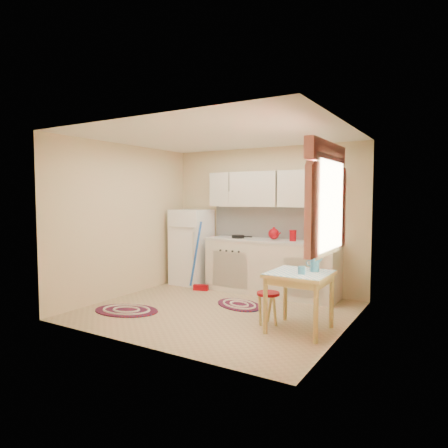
{
  "coord_description": "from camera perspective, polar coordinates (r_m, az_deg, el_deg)",
  "views": [
    {
      "loc": [
        2.99,
        -4.8,
        1.65
      ],
      "look_at": [
        -0.04,
        0.25,
        1.24
      ],
      "focal_mm": 32.0,
      "sensor_mm": 36.0,
      "label": 1
    }
  ],
  "objects": [
    {
      "name": "room_shell",
      "position": [
        5.79,
        1.61,
        3.46
      ],
      "size": [
        3.64,
        3.6,
        2.52
      ],
      "color": "tan",
      "rests_on": "ground"
    },
    {
      "name": "fridge",
      "position": [
        7.51,
        -4.65,
        -3.28
      ],
      "size": [
        0.65,
        0.6,
        1.4
      ],
      "primitive_type": "cube",
      "color": "white",
      "rests_on": "ground"
    },
    {
      "name": "broom",
      "position": [
        6.99,
        -3.35,
        -4.65
      ],
      "size": [
        0.3,
        0.2,
        1.2
      ],
      "primitive_type": null,
      "rotation": [
        0.0,
        0.0,
        0.31
      ],
      "color": "blue",
      "rests_on": "ground"
    },
    {
      "name": "base_cabinets",
      "position": [
        6.8,
        6.71,
        -6.28
      ],
      "size": [
        2.25,
        0.6,
        0.88
      ],
      "primitive_type": "cube",
      "color": "beige",
      "rests_on": "ground"
    },
    {
      "name": "countertop",
      "position": [
        6.74,
        6.74,
        -2.42
      ],
      "size": [
        2.27,
        0.62,
        0.04
      ],
      "primitive_type": "cube",
      "color": "beige",
      "rests_on": "base_cabinets"
    },
    {
      "name": "frying_pan",
      "position": [
        6.96,
        2.01,
        -1.82
      ],
      "size": [
        0.27,
        0.27,
        0.05
      ],
      "primitive_type": "cylinder",
      "rotation": [
        0.0,
        0.0,
        0.24
      ],
      "color": "black",
      "rests_on": "countertop"
    },
    {
      "name": "red_kettle",
      "position": [
        6.7,
        7.12,
        -1.41
      ],
      "size": [
        0.26,
        0.25,
        0.2
      ],
      "primitive_type": null,
      "rotation": [
        0.0,
        0.0,
        -0.39
      ],
      "color": "maroon",
      "rests_on": "countertop"
    },
    {
      "name": "red_canister",
      "position": [
        6.58,
        9.81,
        -1.73
      ],
      "size": [
        0.14,
        0.14,
        0.16
      ],
      "primitive_type": "cylinder",
      "rotation": [
        0.0,
        0.0,
        0.42
      ],
      "color": "maroon",
      "rests_on": "countertop"
    },
    {
      "name": "table",
      "position": [
        5.05,
        10.69,
        -10.87
      ],
      "size": [
        0.72,
        0.72,
        0.72
      ],
      "primitive_type": "cube",
      "color": "tan",
      "rests_on": "ground"
    },
    {
      "name": "stool",
      "position": [
        5.27,
        6.33,
        -11.88
      ],
      "size": [
        0.35,
        0.35,
        0.42
      ],
      "primitive_type": "cylinder",
      "rotation": [
        0.0,
        0.0,
        0.24
      ],
      "color": "maroon",
      "rests_on": "ground"
    },
    {
      "name": "coffee_pot",
      "position": [
        5.01,
        12.83,
        -5.21
      ],
      "size": [
        0.16,
        0.14,
        0.27
      ],
      "primitive_type": null,
      "rotation": [
        0.0,
        0.0,
        0.22
      ],
      "color": "teal",
      "rests_on": "table"
    },
    {
      "name": "mug",
      "position": [
        4.85,
        11.04,
        -6.53
      ],
      "size": [
        0.12,
        0.12,
        0.1
      ],
      "primitive_type": "cylinder",
      "rotation": [
        0.0,
        0.0,
        0.41
      ],
      "color": "teal",
      "rests_on": "table"
    },
    {
      "name": "rug_center",
      "position": [
        6.16,
        2.18,
        -11.46
      ],
      "size": [
        0.98,
        0.84,
        0.02
      ],
      "primitive_type": null,
      "rotation": [
        0.0,
        0.0,
        -0.43
      ],
      "color": "maroon",
      "rests_on": "ground"
    },
    {
      "name": "rug_left",
      "position": [
        6.04,
        -13.77,
        -11.91
      ],
      "size": [
        1.08,
        0.84,
        0.02
      ],
      "primitive_type": null,
      "rotation": [
        0.0,
        0.0,
        0.24
      ],
      "color": "maroon",
      "rests_on": "ground"
    }
  ]
}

